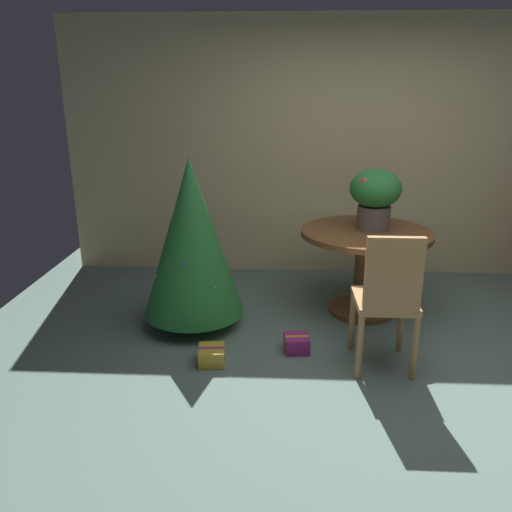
# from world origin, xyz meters

# --- Properties ---
(ground_plane) EXTENTS (6.60, 6.60, 0.00)m
(ground_plane) POSITION_xyz_m (0.00, 0.00, 0.00)
(ground_plane) COLOR slate
(back_wall_panel) EXTENTS (6.00, 0.10, 2.60)m
(back_wall_panel) POSITION_xyz_m (0.00, 2.20, 1.30)
(back_wall_panel) COLOR beige
(back_wall_panel) RESTS_ON ground_plane
(round_dining_table) EXTENTS (1.11, 1.11, 0.75)m
(round_dining_table) POSITION_xyz_m (-0.04, 1.08, 0.56)
(round_dining_table) COLOR brown
(round_dining_table) RESTS_ON ground_plane
(flower_vase) EXTENTS (0.43, 0.43, 0.51)m
(flower_vase) POSITION_xyz_m (0.02, 1.14, 1.05)
(flower_vase) COLOR #665B51
(flower_vase) RESTS_ON round_dining_table
(wooden_chair_near) EXTENTS (0.41, 0.44, 1.01)m
(wooden_chair_near) POSITION_xyz_m (-0.04, 0.09, 0.56)
(wooden_chair_near) COLOR #B27F4C
(wooden_chair_near) RESTS_ON ground_plane
(holiday_tree) EXTENTS (0.83, 0.83, 1.40)m
(holiday_tree) POSITION_xyz_m (-1.48, 0.76, 0.76)
(holiday_tree) COLOR brown
(holiday_tree) RESTS_ON ground_plane
(gift_box_gold) EXTENTS (0.21, 0.22, 0.12)m
(gift_box_gold) POSITION_xyz_m (-1.25, 0.13, 0.06)
(gift_box_gold) COLOR gold
(gift_box_gold) RESTS_ON ground_plane
(gift_box_purple) EXTENTS (0.20, 0.20, 0.12)m
(gift_box_purple) POSITION_xyz_m (-0.63, 0.33, 0.06)
(gift_box_purple) COLOR #9E287A
(gift_box_purple) RESTS_ON ground_plane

